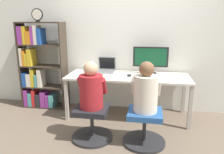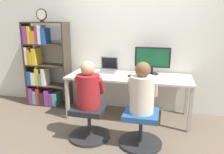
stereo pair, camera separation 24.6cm
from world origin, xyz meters
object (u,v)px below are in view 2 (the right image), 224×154
(person_at_laptop, at_px, (88,88))
(desk_clock, at_px, (42,15))
(person_at_monitor, at_px, (142,91))
(keyboard, at_px, (149,77))
(office_chair_left, at_px, (141,128))
(bookshelf, at_px, (42,68))
(laptop, at_px, (108,69))
(desktop_monitor, at_px, (152,60))
(office_chair_right, at_px, (89,122))

(person_at_laptop, xyz_separation_m, desk_clock, (-1.14, 0.89, 0.95))
(person_at_monitor, xyz_separation_m, person_at_laptop, (-0.70, 0.00, -0.01))
(keyboard, bearing_deg, desk_clock, 175.92)
(office_chair_left, relative_size, bookshelf, 0.36)
(laptop, height_order, person_at_laptop, person_at_laptop)
(desktop_monitor, bearing_deg, keyboard, -95.28)
(keyboard, bearing_deg, office_chair_left, -91.99)
(person_at_monitor, distance_m, desk_clock, 2.25)
(office_chair_right, height_order, bookshelf, bookshelf)
(office_chair_right, bearing_deg, office_chair_left, -0.24)
(desktop_monitor, height_order, person_at_laptop, desktop_monitor)
(office_chair_right, xyz_separation_m, person_at_laptop, (0.00, 0.00, 0.49))
(laptop, distance_m, person_at_laptop, 1.01)
(office_chair_right, relative_size, person_at_monitor, 0.87)
(desktop_monitor, relative_size, bookshelf, 0.37)
(office_chair_left, distance_m, person_at_monitor, 0.50)
(person_at_laptop, bearing_deg, desk_clock, 142.14)
(person_at_laptop, distance_m, desk_clock, 1.73)
(person_at_monitor, bearing_deg, office_chair_right, -179.86)
(office_chair_left, bearing_deg, keyboard, 88.01)
(person_at_monitor, distance_m, person_at_laptop, 0.70)
(office_chair_left, bearing_deg, desk_clock, 154.13)
(desktop_monitor, xyz_separation_m, keyboard, (-0.02, -0.25, -0.23))
(office_chair_left, height_order, office_chair_right, same)
(desktop_monitor, relative_size, laptop, 1.86)
(desk_clock, bearing_deg, desktop_monitor, 3.42)
(keyboard, distance_m, person_at_laptop, 1.05)
(person_at_monitor, relative_size, person_at_laptop, 1.04)
(laptop, relative_size, office_chair_left, 0.55)
(desktop_monitor, xyz_separation_m, person_at_laptop, (-0.75, -1.00, -0.23))
(desktop_monitor, distance_m, person_at_monitor, 1.03)
(desktop_monitor, height_order, desk_clock, desk_clock)
(person_at_monitor, bearing_deg, desk_clock, 154.25)
(desktop_monitor, xyz_separation_m, laptop, (-0.75, 0.00, -0.19))
(person_at_laptop, bearing_deg, bookshelf, 142.62)
(desk_clock, bearing_deg, person_at_laptop, -37.86)
(laptop, xyz_separation_m, bookshelf, (-1.25, -0.05, -0.04))
(keyboard, bearing_deg, person_at_laptop, -134.06)
(person_at_monitor, bearing_deg, person_at_laptop, 179.78)
(desktop_monitor, relative_size, keyboard, 1.25)
(keyboard, bearing_deg, desktop_monitor, 84.72)
(office_chair_right, distance_m, bookshelf, 1.65)
(desktop_monitor, distance_m, person_at_laptop, 1.27)
(office_chair_left, xyz_separation_m, desk_clock, (-1.84, 0.89, 1.44))
(office_chair_right, xyz_separation_m, bookshelf, (-1.25, 0.96, 0.50))
(laptop, bearing_deg, keyboard, -18.95)
(keyboard, distance_m, bookshelf, 1.99)
(office_chair_left, height_order, desk_clock, desk_clock)
(laptop, relative_size, person_at_laptop, 0.50)
(office_chair_left, xyz_separation_m, office_chair_right, (-0.70, 0.00, 0.00))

